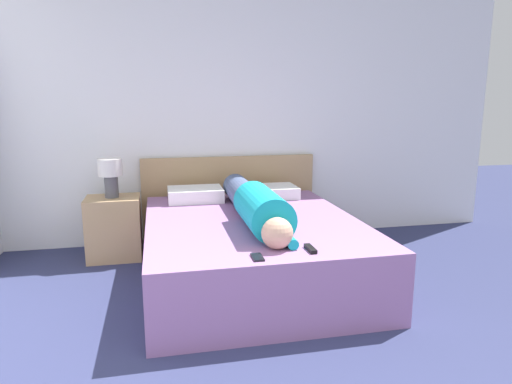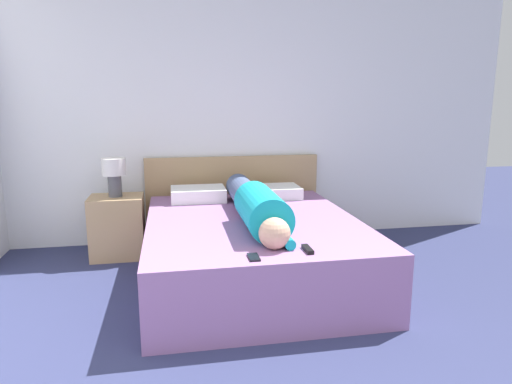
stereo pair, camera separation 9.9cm
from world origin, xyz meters
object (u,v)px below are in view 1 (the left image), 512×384
object	(u,v)px
bed	(252,249)
table_lamp	(111,173)
person_lying	(255,205)
cell_phone	(257,257)
pillow_second	(272,192)
pillow_near_headboard	(195,194)
nightstand	(114,228)
tv_remote	(310,249)

from	to	relation	value
bed	table_lamp	distance (m)	1.46
person_lying	cell_phone	xyz separation A→B (m)	(-0.16, -0.80, -0.13)
person_lying	pillow_second	world-z (taller)	person_lying
pillow_near_headboard	cell_phone	world-z (taller)	pillow_near_headboard
nightstand	person_lying	xyz separation A→B (m)	(1.13, -0.84, 0.35)
bed	tv_remote	bearing A→B (deg)	-76.25
table_lamp	tv_remote	bearing A→B (deg)	-50.02
pillow_near_headboard	tv_remote	world-z (taller)	pillow_near_headboard
nightstand	pillow_near_headboard	size ratio (longest dim) A/B	1.14
nightstand	table_lamp	distance (m)	0.51
pillow_second	cell_phone	world-z (taller)	pillow_second
table_lamp	pillow_near_headboard	bearing A→B (deg)	1.23
pillow_second	tv_remote	bearing A→B (deg)	-95.45
pillow_second	tv_remote	world-z (taller)	pillow_second
tv_remote	cell_phone	xyz separation A→B (m)	(-0.36, -0.07, -0.01)
person_lying	pillow_near_headboard	distance (m)	0.95
table_lamp	cell_phone	world-z (taller)	table_lamp
person_lying	pillow_second	bearing A→B (deg)	68.05
nightstand	table_lamp	xyz separation A→B (m)	(0.00, -0.00, 0.51)
cell_phone	nightstand	bearing A→B (deg)	120.49
person_lying	pillow_second	xyz separation A→B (m)	(0.35, 0.86, -0.08)
person_lying	cell_phone	distance (m)	0.83
tv_remote	cell_phone	bearing A→B (deg)	-169.48
person_lying	tv_remote	distance (m)	0.77
table_lamp	pillow_second	world-z (taller)	table_lamp
table_lamp	pillow_near_headboard	size ratio (longest dim) A/B	0.70
bed	pillow_second	size ratio (longest dim) A/B	4.30
bed	person_lying	bearing A→B (deg)	-84.39
table_lamp	tv_remote	xyz separation A→B (m)	(1.33, -1.58, -0.28)
tv_remote	cell_phone	size ratio (longest dim) A/B	1.15
nightstand	pillow_second	bearing A→B (deg)	0.62
cell_phone	person_lying	bearing A→B (deg)	78.61
table_lamp	pillow_second	distance (m)	1.50
tv_remote	pillow_near_headboard	bearing A→B (deg)	110.04
cell_phone	bed	bearing A→B (deg)	80.27
nightstand	table_lamp	size ratio (longest dim) A/B	1.63
nightstand	pillow_second	size ratio (longest dim) A/B	1.20
bed	table_lamp	xyz separation A→B (m)	(-1.12, 0.75, 0.54)
bed	cell_phone	size ratio (longest dim) A/B	15.73
pillow_near_headboard	bed	bearing A→B (deg)	-63.71
person_lying	tv_remote	world-z (taller)	person_lying
bed	pillow_second	world-z (taller)	pillow_second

